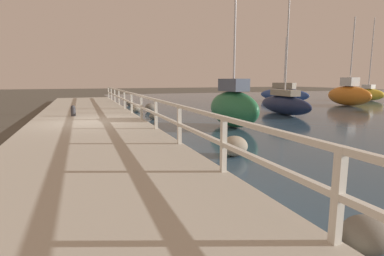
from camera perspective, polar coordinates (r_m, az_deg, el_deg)
ground_plane at (r=13.23m, az=-19.04°, el=-0.26°), size 120.00×120.00×0.00m
dock_walkway at (r=13.20m, az=-19.08°, el=0.43°), size 4.66×36.00×0.32m
railing at (r=13.33m, az=-9.63°, el=4.73°), size 0.10×32.50×1.07m
boulder_downstream at (r=4.33m, az=30.25°, el=-17.16°), size 0.61×0.55×0.45m
boulder_upstream at (r=8.21m, az=8.04°, el=-3.43°), size 0.74×0.67×0.56m
boulder_mid_strip at (r=15.66m, az=-7.31°, el=2.24°), size 0.48×0.43×0.36m
boulder_water_edge at (r=24.28m, az=-11.73°, el=4.67°), size 0.58×0.52×0.44m
boulder_near_dock at (r=19.62m, az=-7.94°, el=3.88°), size 0.71×0.64×0.53m
boulder_far_strip at (r=19.50m, az=-10.61°, el=3.79°), size 0.72×0.65×0.54m
mooring_bollard at (r=15.48m, az=-21.70°, el=3.09°), size 0.22×0.22×0.52m
sailboat_green at (r=13.15m, az=7.85°, el=4.06°), size 1.57×3.28×6.45m
sailboat_blue at (r=29.95m, az=17.05°, el=6.26°), size 2.65×5.32×5.94m
sailboat_orange at (r=26.94m, az=27.69°, el=5.66°), size 1.44×3.97×6.79m
sailboat_navy at (r=18.69m, az=17.17°, el=4.49°), size 1.19×4.79×6.99m
sailboat_yellow at (r=34.45m, az=30.48°, el=5.66°), size 2.18×3.31×7.86m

